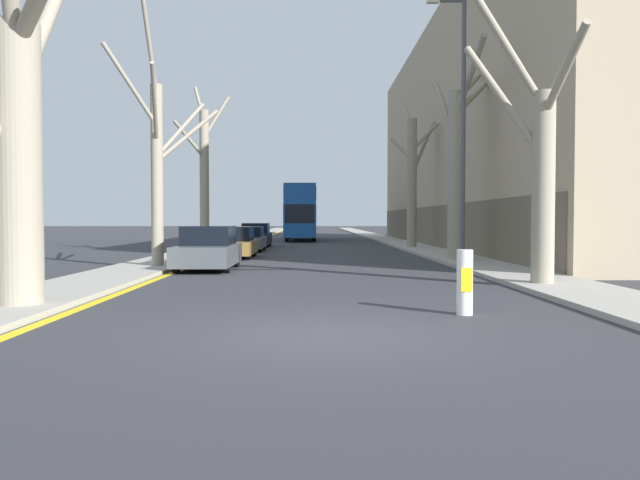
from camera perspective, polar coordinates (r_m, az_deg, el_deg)
The scene contains 18 objects.
ground_plane at distance 9.24m, azimuth 0.41°, elevation -8.69°, with size 300.00×300.00×0.00m, color #333338.
sidewalk_left at distance 59.39m, azimuth -6.29°, elevation 0.30°, with size 2.32×120.00×0.12m, color #A39E93.
sidewalk_right at distance 59.42m, azimuth 5.20°, elevation 0.30°, with size 2.32×120.00×0.12m, color #A39E93.
building_facade_right at distance 41.02m, azimuth 16.92°, elevation 9.22°, with size 10.08×43.08×14.00m.
kerb_line_stripe at distance 59.27m, azimuth -5.00°, elevation 0.25°, with size 0.24×120.00×0.01m, color yellow.
street_tree_left_0 at distance 12.91m, azimuth -26.31°, elevation 9.26°, with size 4.08×3.58×8.07m.
street_tree_left_1 at distance 22.17m, azimuth -14.58°, elevation 7.22°, with size 3.33×5.00×9.06m.
street_tree_left_2 at distance 31.16m, azimuth -10.55°, elevation 5.86°, with size 2.42×3.35×8.48m.
street_tree_right_0 at distance 16.45m, azimuth 19.44°, elevation 6.61°, with size 2.80×3.59×7.45m.
street_tree_right_1 at distance 25.74m, azimuth 12.55°, elevation 7.21°, with size 2.96×4.92×8.44m.
street_tree_right_2 at distance 36.51m, azimuth 8.44°, elevation 5.71°, with size 2.70×3.24×8.52m.
double_decker_bus at distance 51.17m, azimuth -1.74°, elevation 2.77°, with size 2.44×11.58×4.38m.
parked_car_0 at distance 21.40m, azimuth -10.18°, elevation -0.83°, with size 1.82×4.09×1.48m.
parked_car_1 at distance 27.86m, azimuth -7.98°, elevation -0.29°, with size 1.88×4.12×1.37m.
parked_car_2 at distance 33.83m, azimuth -6.69°, elevation 0.06°, with size 1.85×4.34×1.31m.
parked_car_3 at distance 38.99m, azimuth -5.90°, elevation 0.40°, with size 1.79×3.92×1.47m.
lamp_post at distance 22.81m, azimuth 12.77°, elevation 10.71°, with size 1.40×0.20×9.48m.
traffic_bollard at distance 11.37m, azimuth 13.09°, elevation -3.78°, with size 0.28×0.30×1.16m.
Camera 1 is at (-0.18, -9.08, 1.70)m, focal length 35.00 mm.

